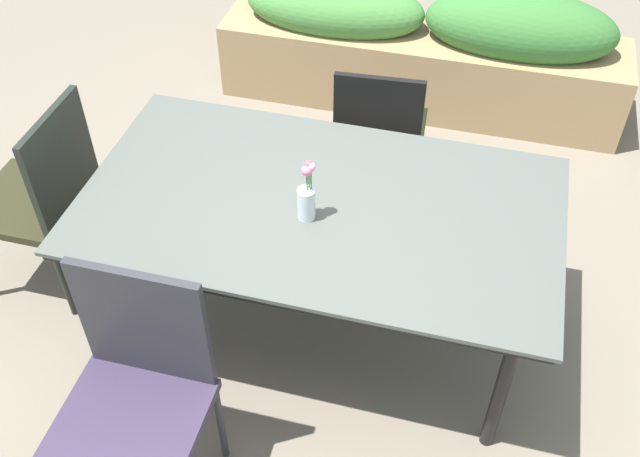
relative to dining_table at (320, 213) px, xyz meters
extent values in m
plane|color=#756B5B|center=(-0.04, -0.03, -0.71)|extent=(12.00, 12.00, 0.00)
cube|color=#4C514C|center=(0.00, 0.00, 0.05)|extent=(1.85, 1.04, 0.02)
cube|color=black|center=(0.00, 0.00, 0.03)|extent=(1.81, 1.02, 0.02)
cylinder|color=black|center=(-0.79, -0.39, -0.33)|extent=(0.05, 0.05, 0.74)
cylinder|color=black|center=(0.79, -0.39, -0.33)|extent=(0.05, 0.05, 0.74)
cylinder|color=black|center=(-0.79, 0.39, -0.33)|extent=(0.05, 0.05, 0.74)
cylinder|color=black|center=(0.79, 0.39, -0.33)|extent=(0.05, 0.05, 0.74)
cube|color=black|center=(0.07, 0.93, -0.26)|extent=(0.46, 0.46, 0.04)
cube|color=black|center=(0.08, 0.73, -0.04)|extent=(0.41, 0.06, 0.43)
cylinder|color=black|center=(-0.14, 1.12, -0.49)|extent=(0.03, 0.03, 0.43)
cylinder|color=black|center=(0.25, 1.15, -0.49)|extent=(0.03, 0.03, 0.43)
cylinder|color=black|center=(-0.12, 0.72, -0.49)|extent=(0.03, 0.03, 0.43)
cylinder|color=black|center=(0.28, 0.75, -0.49)|extent=(0.03, 0.03, 0.43)
cube|color=#2B2B17|center=(-1.34, 0.00, -0.25)|extent=(0.47, 0.47, 0.04)
cube|color=black|center=(-1.12, 0.00, 0.01)|extent=(0.03, 0.45, 0.50)
cylinder|color=black|center=(-1.55, 0.21, -0.48)|extent=(0.03, 0.03, 0.45)
cylinder|color=black|center=(-1.12, -0.21, -0.48)|extent=(0.03, 0.03, 0.45)
cylinder|color=black|center=(-1.12, 0.22, -0.48)|extent=(0.03, 0.03, 0.45)
cube|color=#352A41|center=(-0.42, -0.93, -0.23)|extent=(0.49, 0.49, 0.04)
cube|color=#2D2D33|center=(-0.42, -0.71, 0.03)|extent=(0.46, 0.03, 0.51)
cylinder|color=#2D2D33|center=(-0.20, -0.71, -0.47)|extent=(0.03, 0.03, 0.46)
cylinder|color=#2D2D33|center=(-0.64, -0.71, -0.47)|extent=(0.03, 0.03, 0.46)
cylinder|color=silver|center=(-0.03, -0.09, 0.12)|extent=(0.07, 0.07, 0.13)
cylinder|color=#2D662D|center=(-0.01, -0.08, 0.22)|extent=(0.01, 0.01, 0.14)
sphere|color=pink|center=(-0.01, -0.08, 0.29)|extent=(0.03, 0.03, 0.03)
cylinder|color=#2D662D|center=(-0.03, -0.09, 0.22)|extent=(0.00, 0.01, 0.13)
sphere|color=pink|center=(-0.03, -0.09, 0.28)|extent=(0.04, 0.04, 0.04)
cylinder|color=#2D662D|center=(-0.02, -0.08, 0.22)|extent=(0.00, 0.01, 0.15)
sphere|color=#DB4C56|center=(-0.02, -0.08, 0.30)|extent=(0.03, 0.03, 0.03)
cylinder|color=#2D662D|center=(-0.03, -0.07, 0.22)|extent=(0.00, 0.01, 0.13)
sphere|color=pink|center=(-0.03, -0.07, 0.28)|extent=(0.03, 0.03, 0.03)
cube|color=#9E7F56|center=(0.13, 1.91, -0.47)|extent=(2.41, 0.52, 0.47)
ellipsoid|color=#47843D|center=(-0.42, 1.91, -0.14)|extent=(1.09, 0.47, 0.36)
ellipsoid|color=#387233|center=(0.67, 1.91, -0.12)|extent=(1.09, 0.47, 0.40)
camera|label=1|loc=(0.54, -2.03, 1.95)|focal=41.26mm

